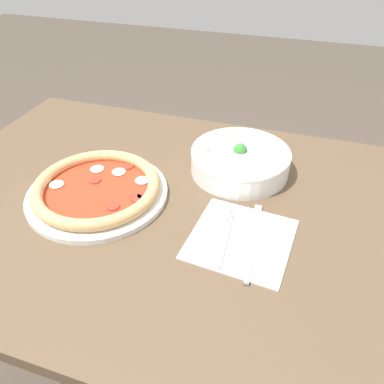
% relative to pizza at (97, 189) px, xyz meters
% --- Properties ---
extents(ground_plane, '(8.00, 8.00, 0.00)m').
position_rel_pizza_xyz_m(ground_plane, '(0.14, 0.02, -0.74)').
color(ground_plane, '#4C4238').
extents(dining_table, '(1.10, 0.77, 0.72)m').
position_rel_pizza_xyz_m(dining_table, '(0.14, 0.02, -0.13)').
color(dining_table, brown).
rests_on(dining_table, ground_plane).
extents(pizza, '(0.30, 0.30, 0.04)m').
position_rel_pizza_xyz_m(pizza, '(0.00, 0.00, 0.00)').
color(pizza, white).
rests_on(pizza, dining_table).
extents(bowl, '(0.23, 0.23, 0.07)m').
position_rel_pizza_xyz_m(bowl, '(0.27, 0.19, 0.01)').
color(bowl, white).
rests_on(bowl, dining_table).
extents(napkin, '(0.20, 0.20, 0.00)m').
position_rel_pizza_xyz_m(napkin, '(0.32, -0.04, -0.02)').
color(napkin, white).
rests_on(napkin, dining_table).
extents(fork, '(0.02, 0.18, 0.00)m').
position_rel_pizza_xyz_m(fork, '(0.29, -0.04, -0.01)').
color(fork, silver).
rests_on(fork, napkin).
extents(knife, '(0.03, 0.21, 0.01)m').
position_rel_pizza_xyz_m(knife, '(0.35, -0.05, -0.01)').
color(knife, silver).
rests_on(knife, napkin).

